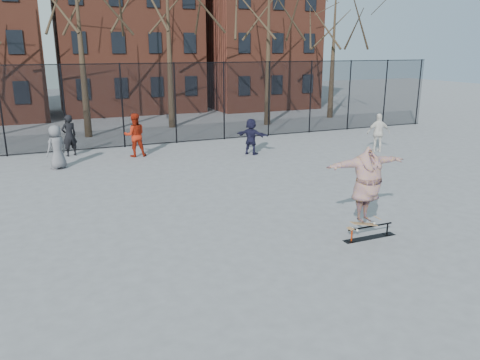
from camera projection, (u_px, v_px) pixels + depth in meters
name	position (u px, v px, depth m)	size (l,w,h in m)	color
ground	(269.00, 239.00, 11.84)	(100.00, 100.00, 0.00)	slate
skate_rail	(370.00, 233.00, 11.89)	(1.50, 0.23, 0.33)	black
skateboard	(364.00, 225.00, 11.74)	(0.81, 0.19, 0.10)	brown
skater	(367.00, 187.00, 11.47)	(2.32, 0.63, 1.89)	#4C3B95
bystander_black	(69.00, 135.00, 20.73)	(0.67, 0.44, 1.84)	black
bystander_red	(135.00, 135.00, 20.62)	(0.93, 0.72, 1.91)	maroon
bystander_white	(378.00, 133.00, 21.56)	(1.04, 0.43, 1.78)	silver
bystander_navy	(251.00, 136.00, 21.07)	(1.52, 0.48, 1.63)	black
bystander_extra	(57.00, 147.00, 18.52)	(0.86, 0.56, 1.76)	#5C5B60
fence	(151.00, 103.00, 22.79)	(34.03, 0.07, 4.00)	black
rowhouses	(118.00, 28.00, 33.49)	(29.00, 7.00, 13.00)	brown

